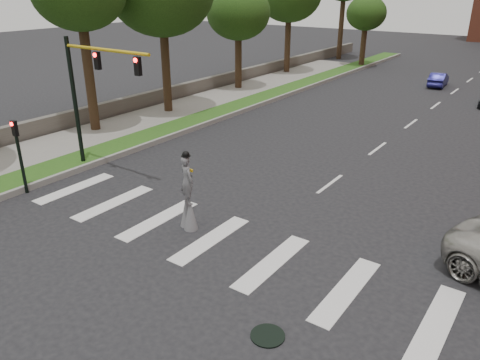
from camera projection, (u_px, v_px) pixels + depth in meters
ground_plane at (222, 264)px, 15.15m from camera, size 160.00×160.00×0.00m
grass_median at (262, 98)px, 36.24m from camera, size 2.00×60.00×0.25m
median_curb at (273, 100)px, 35.68m from camera, size 0.20×60.00×0.28m
sidewalk_left at (139, 121)px, 30.36m from camera, size 4.00×60.00×0.18m
stone_wall at (221, 81)px, 40.52m from camera, size 0.50×56.00×1.10m
manhole at (268, 336)px, 12.04m from camera, size 0.90×0.90×0.04m
traffic_signal at (89, 85)px, 21.01m from camera, size 5.30×0.23×6.20m
secondary_signal at (19, 150)px, 19.52m from camera, size 0.25×0.21×3.23m
stilt_performer at (188, 198)px, 16.95m from camera, size 0.81×0.67×3.01m
car_mid at (438, 79)px, 40.81m from camera, size 1.59×3.73×1.20m
tree_3 at (238, 13)px, 37.44m from camera, size 5.14×5.14×8.39m
tree_6 at (366, 14)px, 48.34m from camera, size 4.10×4.10×7.23m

